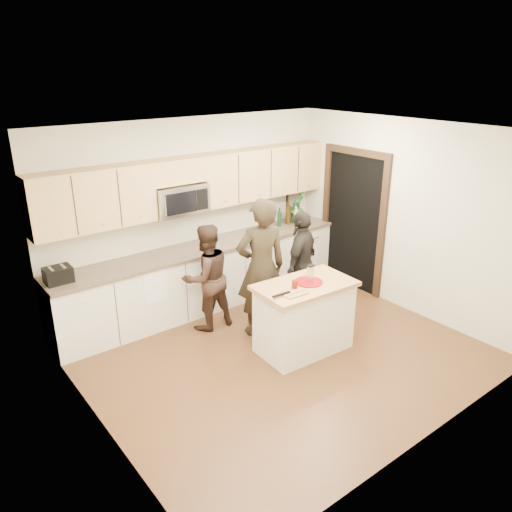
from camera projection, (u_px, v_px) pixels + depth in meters
floor at (280, 353)px, 6.21m from camera, size 4.50×4.50×0.00m
room_shell at (283, 220)px, 5.58m from camera, size 4.52×4.02×2.71m
back_cabinetry at (206, 276)px, 7.28m from camera, size 4.50×0.66×0.94m
upper_cabinetry at (199, 181)px, 6.91m from camera, size 4.50×0.33×0.75m
microwave at (179, 199)px, 6.76m from camera, size 0.76×0.41×0.40m
doorway at (353, 216)px, 7.73m from camera, size 0.06×1.25×2.20m
framed_picture at (293, 197)px, 8.32m from camera, size 0.30×0.03×0.38m
dish_towel at (151, 275)px, 6.48m from camera, size 0.34×0.60×0.48m
island at (304, 317)px, 6.14m from camera, size 1.24×0.77×0.90m
red_plate at (309, 282)px, 6.01m from camera, size 0.33×0.33×0.02m
box_grater at (311, 273)px, 5.97m from camera, size 0.08×0.06×0.21m
drink_glass at (295, 284)px, 5.84m from camera, size 0.07×0.07×0.10m
cutting_board at (295, 294)px, 5.70m from camera, size 0.30×0.17×0.02m
tongs at (281, 294)px, 5.64m from camera, size 0.24×0.04×0.02m
knife at (296, 293)px, 5.69m from camera, size 0.23×0.03×0.01m
toaster at (58, 275)px, 5.89m from camera, size 0.31×0.24×0.19m
bottle_cluster at (293, 212)px, 8.06m from camera, size 0.63×0.27×0.39m
orchid at (297, 207)px, 8.07m from camera, size 0.34×0.31×0.51m
woman_left at (261, 268)px, 6.39m from camera, size 0.77×0.62×1.84m
woman_center at (207, 277)px, 6.58m from camera, size 0.72×0.56×1.46m
woman_right at (301, 263)px, 6.99m from camera, size 0.96×0.73×1.52m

